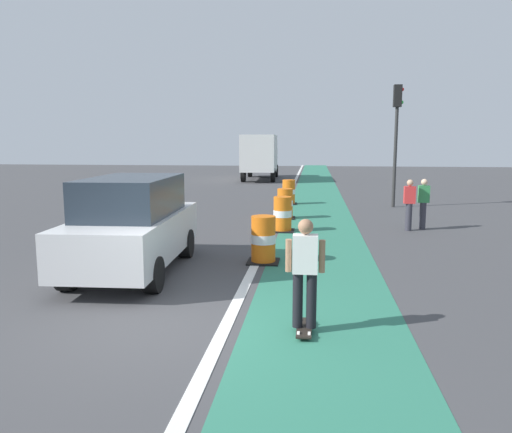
{
  "coord_description": "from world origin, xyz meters",
  "views": [
    {
      "loc": [
        2.19,
        -7.01,
        2.78
      ],
      "look_at": [
        0.91,
        3.98,
        1.1
      ],
      "focal_mm": 34.72,
      "sensor_mm": 36.0,
      "label": 1
    }
  ],
  "objects": [
    {
      "name": "pedestrian_crossing",
      "position": [
        5.18,
        8.79,
        0.86
      ],
      "size": [
        0.34,
        0.2,
        1.61
      ],
      "color": "#33333D",
      "rests_on": "ground"
    },
    {
      "name": "traffic_light_corner",
      "position": [
        5.61,
        14.53,
        3.5
      ],
      "size": [
        0.41,
        0.32,
        5.1
      ],
      "color": "#2D2D2D",
      "rests_on": "ground"
    },
    {
      "name": "traffic_barrel_mid",
      "position": [
        1.25,
        8.2,
        0.53
      ],
      "size": [
        0.73,
        0.73,
        1.09
      ],
      "color": "orange",
      "rests_on": "ground"
    },
    {
      "name": "ground_plane",
      "position": [
        0.0,
        0.0,
        0.0
      ],
      "size": [
        100.0,
        100.0,
        0.0
      ],
      "primitive_type": "plane",
      "color": "#424244"
    },
    {
      "name": "pedestrian_waiting",
      "position": [
        5.68,
        9.1,
        0.86
      ],
      "size": [
        0.34,
        0.2,
        1.61
      ],
      "color": "#33333D",
      "rests_on": "ground"
    },
    {
      "name": "delivery_truck_down_block",
      "position": [
        -1.69,
        29.21,
        1.85
      ],
      "size": [
        2.57,
        7.67,
        3.23
      ],
      "color": "silver",
      "rests_on": "ground"
    },
    {
      "name": "bike_lane_strip",
      "position": [
        2.4,
        12.0,
        0.0
      ],
      "size": [
        2.5,
        80.0,
        0.01
      ],
      "primitive_type": "cube",
      "color": "#2D755B",
      "rests_on": "ground"
    },
    {
      "name": "parked_suv_nearest",
      "position": [
        -1.61,
        2.99,
        1.04
      ],
      "size": [
        2.06,
        4.67,
        2.04
      ],
      "color": "silver",
      "rests_on": "ground"
    },
    {
      "name": "traffic_barrel_far",
      "position": [
        1.1,
        15.01,
        0.53
      ],
      "size": [
        0.73,
        0.73,
        1.09
      ],
      "color": "orange",
      "rests_on": "ground"
    },
    {
      "name": "lane_divider_stripe",
      "position": [
        0.9,
        12.0,
        0.01
      ],
      "size": [
        0.2,
        80.0,
        0.01
      ],
      "primitive_type": "cube",
      "color": "silver",
      "rests_on": "ground"
    },
    {
      "name": "traffic_barrel_front",
      "position": [
        1.06,
        4.12,
        0.53
      ],
      "size": [
        0.73,
        0.73,
        1.09
      ],
      "color": "orange",
      "rests_on": "ground"
    },
    {
      "name": "traffic_barrel_back",
      "position": [
        1.18,
        10.83,
        0.53
      ],
      "size": [
        0.73,
        0.73,
        1.09
      ],
      "color": "orange",
      "rests_on": "ground"
    },
    {
      "name": "skateboarder_on_lane",
      "position": [
        2.09,
        -0.02,
        0.91
      ],
      "size": [
        0.57,
        0.8,
        1.69
      ],
      "color": "black",
      "rests_on": "ground"
    }
  ]
}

